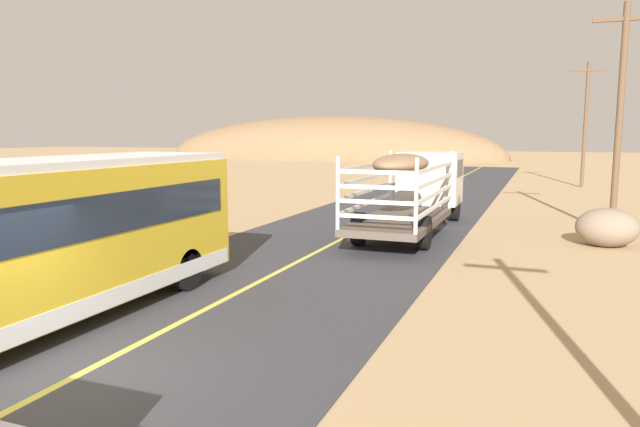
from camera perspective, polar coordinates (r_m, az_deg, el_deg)
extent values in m
plane|color=tan|center=(9.97, -22.87, -14.64)|extent=(240.00, 240.00, 0.00)
cube|color=#38383D|center=(9.97, -22.87, -14.59)|extent=(8.00, 120.00, 0.02)
cube|color=#D8CC4C|center=(9.96, -22.88, -14.53)|extent=(0.16, 117.60, 0.00)
cube|color=silver|center=(25.31, 10.81, 3.47)|extent=(2.50, 2.20, 2.20)
cube|color=#192333|center=(25.28, 10.84, 4.49)|extent=(2.53, 1.54, 0.70)
cube|color=brown|center=(20.17, 7.92, -0.71)|extent=(2.50, 6.40, 0.24)
cylinder|color=silver|center=(23.35, 6.92, 3.49)|extent=(0.12, 0.12, 2.20)
cylinder|color=silver|center=(22.88, 12.71, 3.26)|extent=(0.12, 0.12, 2.20)
cylinder|color=silver|center=(17.36, 1.75, 2.03)|extent=(0.12, 0.12, 2.20)
cylinder|color=silver|center=(16.72, 9.47, 1.70)|extent=(0.12, 0.12, 2.20)
cube|color=silver|center=(20.41, 4.64, 1.02)|extent=(0.08, 6.30, 0.12)
cube|color=silver|center=(19.86, 11.35, 0.70)|extent=(0.08, 6.30, 0.12)
cube|color=silver|center=(17.07, 5.49, -0.34)|extent=(2.40, 0.08, 0.12)
cube|color=silver|center=(20.36, 4.66, 2.25)|extent=(0.08, 6.30, 0.12)
cube|color=silver|center=(19.81, 11.38, 1.96)|extent=(0.08, 6.30, 0.12)
cube|color=silver|center=(17.01, 5.51, 1.12)|extent=(2.40, 0.08, 0.12)
cube|color=silver|center=(20.32, 4.67, 3.49)|extent=(0.08, 6.30, 0.12)
cube|color=silver|center=(19.77, 11.42, 3.23)|extent=(0.08, 6.30, 0.12)
cube|color=silver|center=(16.96, 5.53, 2.60)|extent=(2.40, 0.08, 0.12)
cube|color=silver|center=(20.29, 4.68, 4.72)|extent=(0.08, 6.30, 0.12)
cube|color=silver|center=(19.74, 11.45, 4.51)|extent=(0.08, 6.30, 0.12)
cube|color=silver|center=(16.93, 5.55, 4.08)|extent=(2.40, 0.08, 0.12)
ellipsoid|color=#8C6B4C|center=(19.98, 8.03, 4.88)|extent=(1.75, 3.84, 0.70)
cylinder|color=black|center=(25.65, 8.34, 0.78)|extent=(0.32, 1.10, 1.10)
cylinder|color=black|center=(25.26, 13.17, 0.54)|extent=(0.32, 1.10, 1.10)
cylinder|color=black|center=(19.26, 3.87, -1.52)|extent=(0.32, 1.10, 1.10)
cylinder|color=black|center=(18.74, 10.25, -1.89)|extent=(0.32, 1.10, 1.10)
cube|color=gold|center=(12.19, -26.24, -2.36)|extent=(2.50, 10.00, 2.70)
cube|color=white|center=(12.04, -26.66, 4.36)|extent=(2.45, 9.80, 0.16)
cube|color=#192333|center=(12.12, -26.38, -0.16)|extent=(2.54, 9.20, 0.80)
cube|color=silver|center=(12.43, -25.92, -7.58)|extent=(2.53, 9.80, 0.36)
cylinder|color=black|center=(15.45, -19.86, -4.52)|extent=(0.30, 1.00, 1.00)
cylinder|color=black|center=(14.12, -13.08, -5.39)|extent=(0.30, 1.00, 1.00)
cylinder|color=brown|center=(23.90, 27.42, 8.13)|extent=(0.24, 0.24, 8.35)
cube|color=brown|center=(24.23, 27.98, 16.60)|extent=(2.20, 0.14, 0.14)
cylinder|color=brown|center=(44.06, 24.69, 7.92)|extent=(0.24, 0.24, 8.55)
cube|color=brown|center=(44.26, 24.97, 12.68)|extent=(2.20, 0.14, 0.14)
ellipsoid|color=#84705B|center=(21.26, 26.47, -1.24)|extent=(1.97, 1.61, 1.29)
ellipsoid|color=olive|center=(87.34, 0.64, 5.48)|extent=(53.13, 17.22, 12.52)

